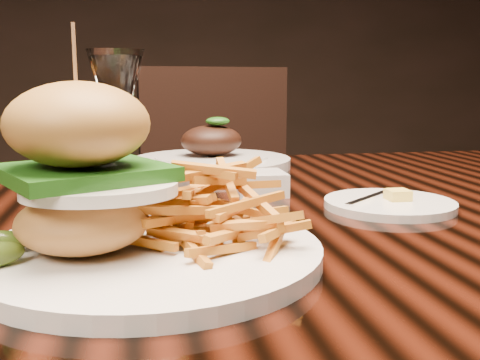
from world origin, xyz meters
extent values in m
plane|color=brown|center=(0.00, 3.50, 1.40)|extent=(6.00, 0.00, 6.00)
cube|color=black|center=(0.00, 0.00, 0.73)|extent=(1.60, 0.90, 0.04)
cylinder|color=silver|center=(-0.10, -0.23, 0.76)|extent=(0.30, 0.30, 0.01)
ellipsoid|color=#A06533|center=(-0.15, -0.23, 0.79)|extent=(0.11, 0.11, 0.05)
ellipsoid|color=silver|center=(-0.14, -0.25, 0.82)|extent=(0.13, 0.10, 0.01)
ellipsoid|color=orange|center=(-0.11, -0.25, 0.83)|extent=(0.02, 0.02, 0.01)
cube|color=#225C17|center=(-0.15, -0.23, 0.83)|extent=(0.16, 0.16, 0.01)
ellipsoid|color=olive|center=(-0.15, -0.23, 0.87)|extent=(0.12, 0.12, 0.07)
cylinder|color=#9A6E48|center=(-0.15, -0.23, 0.91)|extent=(0.00, 0.00, 0.09)
cylinder|color=silver|center=(0.20, -0.07, 0.76)|extent=(0.16, 0.16, 0.01)
cube|color=#F2D34E|center=(0.21, -0.07, 0.77)|extent=(0.03, 0.03, 0.01)
cube|color=white|center=(0.19, -0.05, 0.76)|extent=(0.11, 0.10, 0.00)
cube|color=silver|center=(0.06, 0.04, 0.77)|extent=(0.09, 0.09, 0.03)
cylinder|color=white|center=(-0.13, 0.03, 0.75)|extent=(0.07, 0.07, 0.00)
cylinder|color=white|center=(-0.13, 0.03, 0.80)|extent=(0.01, 0.01, 0.10)
cone|color=white|center=(-0.13, 0.03, 0.90)|extent=(0.07, 0.07, 0.09)
cylinder|color=silver|center=(0.03, 0.31, 0.76)|extent=(0.29, 0.29, 0.02)
cylinder|color=silver|center=(0.03, 0.31, 0.76)|extent=(0.21, 0.21, 0.02)
ellipsoid|color=black|center=(0.03, 0.31, 0.80)|extent=(0.11, 0.09, 0.06)
ellipsoid|color=#225C17|center=(0.04, 0.30, 0.84)|extent=(0.04, 0.03, 0.02)
cube|color=black|center=(0.16, 0.80, 0.45)|extent=(0.51, 0.51, 0.06)
cube|color=black|center=(0.13, 1.01, 0.70)|extent=(0.46, 0.10, 0.50)
cylinder|color=black|center=(-0.01, 0.59, 0.23)|extent=(0.04, 0.04, 0.45)
cylinder|color=black|center=(0.36, 0.63, 0.23)|extent=(0.04, 0.04, 0.45)
cylinder|color=black|center=(-0.05, 0.97, 0.23)|extent=(0.04, 0.04, 0.45)
cylinder|color=black|center=(0.32, 1.01, 0.23)|extent=(0.04, 0.04, 0.45)
camera|label=1|loc=(-0.11, -0.71, 0.91)|focal=42.00mm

